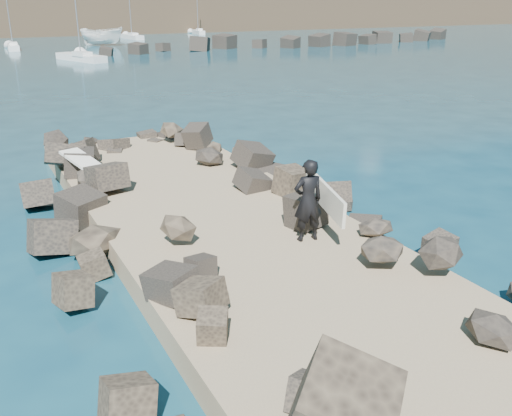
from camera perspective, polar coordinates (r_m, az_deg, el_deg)
The scene contains 12 objects.
ground at distance 14.31m, azimuth -1.84°, elevation -4.41°, with size 800.00×800.00×0.00m, color #0F384C.
jetty at distance 12.58m, azimuth 2.10°, elevation -6.54°, with size 6.00×26.00×0.60m, color #8C7759.
riprap_left at distance 11.92m, azimuth -11.46°, elevation -7.48°, with size 2.60×22.00×1.00m, color black.
riprap_right at distance 14.37m, azimuth 11.27°, elevation -2.52°, with size 2.60×22.00×1.00m, color black.
breakwater_secondary at distance 78.29m, azimuth 4.14°, elevation 16.27°, with size 52.00×4.00×1.20m, color black.
surfboard_resting at distance 18.13m, azimuth -16.16°, elevation 3.68°, with size 0.65×2.59×0.09m, color white.
boat_imported at distance 82.06m, azimuth -15.16°, elevation 16.25°, with size 2.34×6.22×2.40m, color white.
surfer_with_board at distance 13.22m, azimuth 5.46°, elevation 0.82°, with size 1.14×2.39×1.96m.
sailboat_f at distance 105.99m, azimuth -5.80°, elevation 17.11°, with size 1.58×5.11×6.28m.
sailboat_b at distance 78.45m, azimuth -23.12°, elevation 14.59°, with size 1.58×5.78×7.03m.
sailboat_d at distance 94.34m, azimuth -12.29°, elevation 16.40°, with size 2.10×6.49×7.76m.
sailboat_c at distance 62.07m, azimuth -17.09°, elevation 14.20°, with size 3.92×7.27×8.63m.
Camera 1 is at (-5.55, -11.76, 5.97)m, focal length 40.00 mm.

